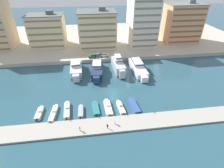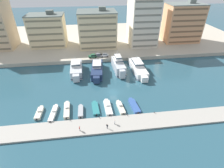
{
  "view_description": "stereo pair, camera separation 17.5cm",
  "coord_description": "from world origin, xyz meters",
  "px_view_note": "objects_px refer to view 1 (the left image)",
  "views": [
    {
      "loc": [
        -7.58,
        -52.95,
        38.03
      ],
      "look_at": [
        -0.31,
        1.95,
        2.5
      ],
      "focal_mm": 28.0,
      "sensor_mm": 36.0,
      "label": 1
    },
    {
      "loc": [
        -7.4,
        -52.97,
        38.03
      ],
      "look_at": [
        -0.31,
        1.95,
        2.5
      ],
      "focal_mm": 28.0,
      "sensor_mm": 36.0,
      "label": 2
    }
  ],
  "objects_px": {
    "motorboat_white_left": "(53,113)",
    "motorboat_cream_mid_right": "(121,107)",
    "yacht_navy_left": "(97,70)",
    "yacht_white_center_left": "(138,68)",
    "motorboat_blue_right": "(134,106)",
    "motorboat_grey_center_left": "(81,111)",
    "motorboat_cream_far_left": "(39,113)",
    "motorboat_teal_center": "(96,108)",
    "motorboat_white_center_right": "(108,107)",
    "car_grey_left": "(98,55)",
    "pedestrian_far_side": "(107,126)",
    "yacht_silver_far_left": "(76,69)",
    "car_green_far_left": "(93,56)",
    "yacht_silver_mid_left": "(118,65)",
    "motorboat_cream_mid_left": "(67,110)",
    "pedestrian_near_edge": "(80,128)",
    "pedestrian_mid_deck": "(115,122)"
  },
  "relations": [
    {
      "from": "motorboat_white_left",
      "to": "motorboat_cream_mid_right",
      "type": "relative_size",
      "value": 1.15
    },
    {
      "from": "yacht_navy_left",
      "to": "yacht_white_center_left",
      "type": "relative_size",
      "value": 0.9
    },
    {
      "from": "yacht_white_center_left",
      "to": "motorboat_blue_right",
      "type": "height_order",
      "value": "yacht_white_center_left"
    },
    {
      "from": "yacht_white_center_left",
      "to": "motorboat_grey_center_left",
      "type": "distance_m",
      "value": 35.37
    },
    {
      "from": "motorboat_cream_far_left",
      "to": "motorboat_teal_center",
      "type": "height_order",
      "value": "motorboat_cream_far_left"
    },
    {
      "from": "motorboat_white_center_right",
      "to": "car_grey_left",
      "type": "relative_size",
      "value": 2.0
    },
    {
      "from": "yacht_white_center_left",
      "to": "motorboat_cream_mid_right",
      "type": "bearing_deg",
      "value": -116.09
    },
    {
      "from": "motorboat_white_left",
      "to": "yacht_white_center_left",
      "type": "bearing_deg",
      "value": 36.36
    },
    {
      "from": "motorboat_cream_mid_right",
      "to": "pedestrian_far_side",
      "type": "height_order",
      "value": "pedestrian_far_side"
    },
    {
      "from": "motorboat_teal_center",
      "to": "pedestrian_far_side",
      "type": "xyz_separation_m",
      "value": [
        2.92,
        -9.35,
        1.14
      ]
    },
    {
      "from": "yacht_silver_far_left",
      "to": "yacht_white_center_left",
      "type": "relative_size",
      "value": 0.82
    },
    {
      "from": "motorboat_grey_center_left",
      "to": "car_green_far_left",
      "type": "relative_size",
      "value": 1.5
    },
    {
      "from": "car_green_far_left",
      "to": "pedestrian_far_side",
      "type": "relative_size",
      "value": 2.52
    },
    {
      "from": "car_grey_left",
      "to": "yacht_white_center_left",
      "type": "bearing_deg",
      "value": -40.15
    },
    {
      "from": "motorboat_white_left",
      "to": "car_green_far_left",
      "type": "relative_size",
      "value": 1.97
    },
    {
      "from": "yacht_silver_mid_left",
      "to": "motorboat_cream_mid_left",
      "type": "relative_size",
      "value": 1.94
    },
    {
      "from": "motorboat_cream_mid_right",
      "to": "motorboat_blue_right",
      "type": "height_order",
      "value": "motorboat_cream_mid_right"
    },
    {
      "from": "motorboat_cream_far_left",
      "to": "yacht_silver_far_left",
      "type": "bearing_deg",
      "value": 67.38
    },
    {
      "from": "car_grey_left",
      "to": "pedestrian_far_side",
      "type": "distance_m",
      "value": 47.57
    },
    {
      "from": "yacht_white_center_left",
      "to": "motorboat_cream_mid_right",
      "type": "xyz_separation_m",
      "value": [
        -12.12,
        -24.76,
        -1.27
      ]
    },
    {
      "from": "motorboat_cream_mid_left",
      "to": "car_grey_left",
      "type": "distance_m",
      "value": 40.18
    },
    {
      "from": "motorboat_white_center_right",
      "to": "yacht_navy_left",
      "type": "bearing_deg",
      "value": 94.85
    },
    {
      "from": "motorboat_white_left",
      "to": "car_green_far_left",
      "type": "height_order",
      "value": "car_green_far_left"
    },
    {
      "from": "car_grey_left",
      "to": "pedestrian_near_edge",
      "type": "xyz_separation_m",
      "value": [
        -8.16,
        -47.39,
        -1.23
      ]
    },
    {
      "from": "motorboat_cream_far_left",
      "to": "motorboat_grey_center_left",
      "type": "xyz_separation_m",
      "value": [
        13.02,
        -0.92,
        0.0
      ]
    },
    {
      "from": "motorboat_cream_mid_left",
      "to": "motorboat_cream_far_left",
      "type": "bearing_deg",
      "value": -178.7
    },
    {
      "from": "motorboat_cream_far_left",
      "to": "motorboat_blue_right",
      "type": "distance_m",
      "value": 30.7
    },
    {
      "from": "motorboat_white_left",
      "to": "motorboat_cream_mid_right",
      "type": "height_order",
      "value": "motorboat_cream_mid_right"
    },
    {
      "from": "motorboat_cream_far_left",
      "to": "pedestrian_mid_deck",
      "type": "height_order",
      "value": "pedestrian_mid_deck"
    },
    {
      "from": "yacht_navy_left",
      "to": "yacht_silver_mid_left",
      "type": "xyz_separation_m",
      "value": [
        9.73,
        1.41,
        0.73
      ]
    },
    {
      "from": "car_grey_left",
      "to": "yacht_silver_far_left",
      "type": "bearing_deg",
      "value": -129.57
    },
    {
      "from": "yacht_silver_mid_left",
      "to": "motorboat_grey_center_left",
      "type": "relative_size",
      "value": 2.62
    },
    {
      "from": "car_grey_left",
      "to": "pedestrian_far_side",
      "type": "xyz_separation_m",
      "value": [
        -0.41,
        -47.55,
        -1.23
      ]
    },
    {
      "from": "motorboat_teal_center",
      "to": "pedestrian_near_edge",
      "type": "height_order",
      "value": "pedestrian_near_edge"
    },
    {
      "from": "yacht_silver_far_left",
      "to": "motorboat_cream_far_left",
      "type": "height_order",
      "value": "yacht_silver_far_left"
    },
    {
      "from": "yacht_silver_far_left",
      "to": "motorboat_grey_center_left",
      "type": "height_order",
      "value": "yacht_silver_far_left"
    },
    {
      "from": "pedestrian_near_edge",
      "to": "motorboat_cream_mid_right",
      "type": "bearing_deg",
      "value": 32.39
    },
    {
      "from": "motorboat_white_center_right",
      "to": "car_grey_left",
      "type": "xyz_separation_m",
      "value": [
        -0.74,
        38.52,
        2.21
      ]
    },
    {
      "from": "yacht_silver_mid_left",
      "to": "motorboat_cream_far_left",
      "type": "distance_m",
      "value": 39.21
    },
    {
      "from": "yacht_silver_far_left",
      "to": "motorboat_blue_right",
      "type": "bearing_deg",
      "value": -52.52
    },
    {
      "from": "yacht_silver_mid_left",
      "to": "motorboat_cream_mid_left",
      "type": "distance_m",
      "value": 33.08
    },
    {
      "from": "motorboat_cream_far_left",
      "to": "car_grey_left",
      "type": "distance_m",
      "value": 43.8
    },
    {
      "from": "motorboat_cream_far_left",
      "to": "pedestrian_far_side",
      "type": "distance_m",
      "value": 22.71
    },
    {
      "from": "motorboat_white_center_right",
      "to": "motorboat_blue_right",
      "type": "xyz_separation_m",
      "value": [
        8.83,
        -0.13,
        -0.08
      ]
    },
    {
      "from": "car_grey_left",
      "to": "motorboat_teal_center",
      "type": "bearing_deg",
      "value": -94.99
    },
    {
      "from": "motorboat_cream_far_left",
      "to": "motorboat_grey_center_left",
      "type": "bearing_deg",
      "value": -4.02
    },
    {
      "from": "yacht_silver_mid_left",
      "to": "motorboat_grey_center_left",
      "type": "xyz_separation_m",
      "value": [
        -16.5,
        -26.64,
        -2.13
      ]
    },
    {
      "from": "yacht_white_center_left",
      "to": "motorboat_white_center_right",
      "type": "bearing_deg",
      "value": -123.94
    },
    {
      "from": "yacht_white_center_left",
      "to": "pedestrian_mid_deck",
      "type": "distance_m",
      "value": 35.23
    },
    {
      "from": "yacht_silver_mid_left",
      "to": "motorboat_teal_center",
      "type": "height_order",
      "value": "yacht_silver_mid_left"
    }
  ]
}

